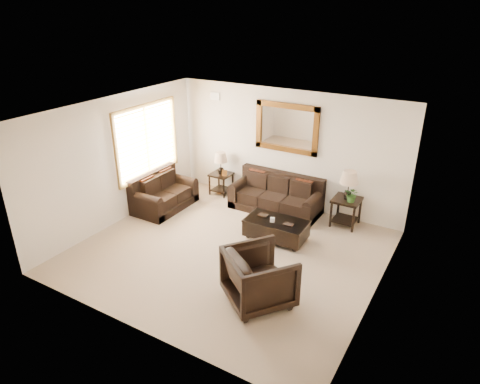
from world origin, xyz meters
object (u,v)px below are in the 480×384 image
Objects in this scene: loveseat at (163,195)px; sofa at (277,197)px; coffee_table at (276,228)px; armchair at (259,275)px; end_table_right at (348,190)px; end_table_left at (221,167)px.

sofa is at bearing -62.25° from loveseat.
armchair reaches higher than coffee_table.
armchair is (-0.38, -3.20, -0.31)m from end_table_right.
coffee_table is at bearing -64.24° from sofa.
loveseat is at bearing -161.55° from end_table_right.
end_table_left is (-1.58, 0.12, 0.40)m from sofa.
end_table_left reaches higher than armchair.
loveseat is at bearing 178.56° from coffee_table.
sofa is at bearing 114.12° from coffee_table.
loveseat is 4.16m from end_table_right.
sofa is 2.05× the size of armchair.
armchair is (0.63, -1.90, 0.24)m from coffee_table.
loveseat reaches higher than coffee_table.
sofa reaches higher than loveseat.
sofa is 1.64m from end_table_left.
coffee_table is at bearing -34.27° from armchair.
armchair is at bearing -49.12° from end_table_left.
end_table_left is 3.18m from end_table_right.
end_table_right reaches higher than loveseat.
end_table_right reaches higher than sofa.
end_table_left is 0.87× the size of end_table_right.
sofa is 1.38× the size of loveseat.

